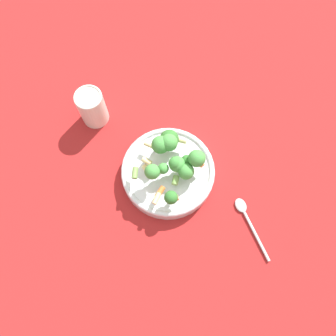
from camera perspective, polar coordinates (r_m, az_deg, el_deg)
ground_plane at (r=0.83m, az=-0.00°, el=-1.23°), size 3.00×3.00×0.00m
bowl at (r=0.80m, az=-0.00°, el=-0.73°), size 0.23×0.23×0.04m
pasta_salad at (r=0.76m, az=0.69°, el=1.91°), size 0.17×0.18×0.07m
cup at (r=0.87m, az=-13.09°, el=10.28°), size 0.07×0.07×0.10m
spoon at (r=0.82m, az=13.55°, el=-8.32°), size 0.08×0.15×0.01m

